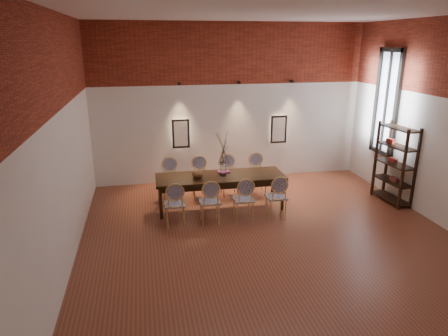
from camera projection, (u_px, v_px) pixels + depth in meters
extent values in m
cube|color=brown|center=(270.00, 238.00, 7.54)|extent=(7.00, 7.00, 0.02)
cube|color=silver|center=(279.00, 10.00, 6.32)|extent=(7.00, 7.00, 0.02)
cube|color=silver|center=(230.00, 104.00, 10.25)|extent=(7.00, 0.10, 4.00)
cube|color=silver|center=(398.00, 219.00, 3.62)|extent=(7.00, 0.10, 4.00)
cube|color=silver|center=(58.00, 144.00, 6.25)|extent=(0.10, 7.00, 4.00)
cube|color=maroon|center=(231.00, 53.00, 9.80)|extent=(7.00, 0.02, 1.50)
cube|color=maroon|center=(413.00, 77.00, 3.31)|extent=(7.00, 0.02, 1.50)
cube|color=maroon|center=(52.00, 62.00, 5.89)|extent=(0.02, 7.00, 1.50)
cube|color=#FFEAC6|center=(181.00, 134.00, 10.12)|extent=(0.36, 0.06, 0.66)
cube|color=#FFEAC6|center=(278.00, 129.00, 10.62)|extent=(0.36, 0.06, 0.66)
cylinder|color=black|center=(179.00, 84.00, 9.71)|extent=(0.08, 0.10, 0.08)
cylinder|color=black|center=(239.00, 82.00, 10.00)|extent=(0.08, 0.10, 0.08)
cylinder|color=black|center=(292.00, 81.00, 10.27)|extent=(0.08, 0.10, 0.08)
cube|color=silver|center=(387.00, 103.00, 9.42)|extent=(0.02, 0.78, 2.38)
cube|color=black|center=(386.00, 103.00, 9.41)|extent=(0.08, 0.90, 2.50)
cube|color=black|center=(386.00, 103.00, 9.41)|extent=(0.06, 0.06, 2.40)
cube|color=black|center=(220.00, 192.00, 8.77)|extent=(2.80, 0.94, 0.75)
cylinder|color=silver|center=(223.00, 169.00, 8.62)|extent=(0.14, 0.14, 0.30)
ellipsoid|color=brown|center=(197.00, 174.00, 8.49)|extent=(0.24, 0.24, 0.18)
cube|color=#8D2C6D|center=(224.00, 172.00, 8.87)|extent=(0.26, 0.18, 0.03)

